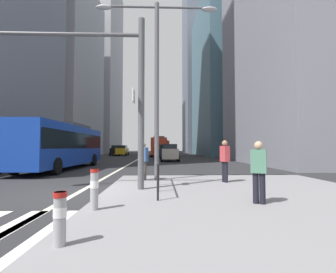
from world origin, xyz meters
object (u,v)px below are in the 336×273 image
object	(u,v)px
pedestrian_waiting	(143,159)
pedestrian_far	(259,169)
city_bus_red_receding	(159,146)
car_receding_near	(165,152)
bollard_front	(60,216)
car_oncoming_mid	(116,150)
city_bus_blue_oncoming	(63,144)
pedestrian_walking	(225,159)
street_lamp_post	(157,65)
bollard_left	(94,187)
car_oncoming_far	(122,150)
traffic_signal_gantry	(86,75)
car_receding_far	(170,153)
city_bus_red_distant	(164,146)

from	to	relation	value
pedestrian_waiting	pedestrian_far	bearing A→B (deg)	-54.80
city_bus_red_receding	car_receding_near	distance (m)	9.65
bollard_front	car_oncoming_mid	bearing A→B (deg)	98.93
city_bus_blue_oncoming	pedestrian_far	distance (m)	15.24
car_receding_near	pedestrian_walking	xyz separation A→B (m)	(2.04, -24.16, 0.12)
street_lamp_post	bollard_left	distance (m)	7.06
pedestrian_walking	bollard_left	bearing A→B (deg)	-133.81
car_oncoming_far	traffic_signal_gantry	xyz separation A→B (m)	(4.47, -38.09, 3.11)
pedestrian_walking	car_receding_far	bearing A→B (deg)	94.97
car_oncoming_far	traffic_signal_gantry	distance (m)	38.48
city_bus_red_receding	pedestrian_walking	bearing A→B (deg)	-85.28
bollard_left	pedestrian_walking	bearing A→B (deg)	46.19
car_oncoming_mid	city_bus_red_distant	bearing A→B (deg)	54.56
city_bus_blue_oncoming	city_bus_red_receding	world-z (taller)	same
city_bus_red_receding	car_oncoming_mid	bearing A→B (deg)	149.16
bollard_front	pedestrian_walking	xyz separation A→B (m)	(4.17, 6.48, 0.52)
city_bus_red_distant	city_bus_blue_oncoming	bearing A→B (deg)	-100.22
traffic_signal_gantry	pedestrian_waiting	distance (m)	4.26
car_receding_far	traffic_signal_gantry	distance (m)	20.07
traffic_signal_gantry	pedestrian_walking	distance (m)	6.27
street_lamp_post	pedestrian_waiting	bearing A→B (deg)	-176.34
car_receding_near	street_lamp_post	bearing A→B (deg)	-91.95
bollard_front	city_bus_red_distant	bearing A→B (deg)	87.64
pedestrian_waiting	pedestrian_walking	bearing A→B (deg)	-12.27
car_receding_near	bollard_left	size ratio (longest dim) A/B	4.59
car_oncoming_far	bollard_front	size ratio (longest dim) A/B	5.39
car_oncoming_mid	car_receding_far	distance (m)	23.09
city_bus_red_distant	bollard_front	bearing A→B (deg)	-92.36
pedestrian_waiting	car_receding_far	bearing A→B (deg)	83.77
street_lamp_post	pedestrian_walking	bearing A→B (deg)	-15.41
city_bus_red_receding	street_lamp_post	world-z (taller)	street_lamp_post
car_oncoming_mid	pedestrian_walking	world-z (taller)	car_oncoming_mid
city_bus_red_receding	traffic_signal_gantry	bearing A→B (deg)	-94.03
bollard_front	bollard_left	size ratio (longest dim) A/B	0.84
bollard_left	pedestrian_waiting	size ratio (longest dim) A/B	0.57
city_bus_red_receding	car_oncoming_mid	world-z (taller)	city_bus_red_receding
car_oncoming_mid	car_oncoming_far	bearing A→B (deg)	-56.60
car_oncoming_far	bollard_left	size ratio (longest dim) A/B	4.51
car_oncoming_mid	bollard_left	distance (m)	43.77
city_bus_red_distant	pedestrian_waiting	size ratio (longest dim) A/B	7.14
car_receding_far	traffic_signal_gantry	size ratio (longest dim) A/B	0.69
car_receding_far	bollard_left	xyz separation A→B (m)	(-2.66, -22.26, -0.32)
city_bus_red_distant	car_oncoming_far	xyz separation A→B (m)	(-8.00, -15.72, -0.85)
bollard_front	pedestrian_walking	bearing A→B (deg)	57.28
street_lamp_post	pedestrian_walking	size ratio (longest dim) A/B	4.63
city_bus_blue_oncoming	pedestrian_far	xyz separation A→B (m)	(9.58, -11.83, -0.81)
pedestrian_waiting	pedestrian_far	size ratio (longest dim) A/B	1.03
car_receding_far	bollard_front	xyz separation A→B (m)	(-2.61, -24.35, -0.40)
city_bus_red_distant	traffic_signal_gantry	world-z (taller)	traffic_signal_gantry
city_bus_red_distant	car_oncoming_mid	world-z (taller)	city_bus_red_distant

